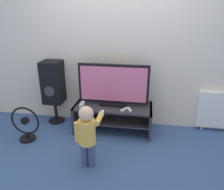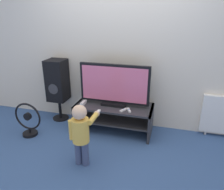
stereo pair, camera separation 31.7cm
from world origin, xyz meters
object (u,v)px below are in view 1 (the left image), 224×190
at_px(television, 113,85).
at_px(remote_secondary, 124,109).
at_px(game_console, 82,104).
at_px(remote_primary, 129,109).
at_px(floor_fan, 26,125).
at_px(child, 87,132).
at_px(speaker_tower, 53,83).
at_px(radiator, 220,110).

distance_m(television, remote_secondary, 0.39).
xyz_separation_m(game_console, remote_primary, (0.72, -0.03, -0.01)).
bearing_deg(floor_fan, game_console, 27.52).
xyz_separation_m(game_console, child, (0.30, -0.79, 0.01)).
relative_size(remote_primary, remote_secondary, 1.03).
xyz_separation_m(child, floor_fan, (-1.04, 0.40, -0.23)).
bearing_deg(game_console, child, -69.21).
height_order(remote_primary, speaker_tower, speaker_tower).
distance_m(remote_primary, floor_fan, 1.52).
xyz_separation_m(child, speaker_tower, (-0.85, 1.02, 0.21)).
bearing_deg(game_console, remote_primary, -2.72).
xyz_separation_m(game_console, radiator, (2.10, 0.37, -0.11)).
relative_size(child, speaker_tower, 0.76).
height_order(game_console, floor_fan, floor_fan).
height_order(television, remote_primary, television).
distance_m(remote_primary, child, 0.87).
distance_m(floor_fan, radiator, 2.95).
height_order(television, speaker_tower, television).
height_order(game_console, remote_primary, game_console).
bearing_deg(game_console, speaker_tower, 157.07).
bearing_deg(speaker_tower, child, -50.28).
relative_size(remote_secondary, floor_fan, 0.24).
bearing_deg(television, remote_primary, -30.63).
distance_m(game_console, speaker_tower, 0.64).
distance_m(game_console, remote_primary, 0.72).
bearing_deg(game_console, remote_secondary, -4.24).
height_order(remote_secondary, floor_fan, floor_fan).
bearing_deg(radiator, television, -171.46).
relative_size(television, child, 1.32).
distance_m(remote_primary, remote_secondary, 0.08).
height_order(speaker_tower, radiator, speaker_tower).
bearing_deg(remote_primary, child, -119.18).
bearing_deg(television, remote_secondary, -42.28).
xyz_separation_m(game_console, remote_secondary, (0.65, -0.05, -0.01)).
relative_size(remote_primary, floor_fan, 0.25).
xyz_separation_m(game_console, speaker_tower, (-0.55, 0.23, 0.23)).
relative_size(television, remote_secondary, 8.23).
height_order(remote_primary, remote_secondary, same).
xyz_separation_m(remote_secondary, radiator, (1.45, 0.41, -0.09)).
xyz_separation_m(remote_primary, child, (-0.42, -0.76, 0.03)).
xyz_separation_m(remote_secondary, child, (-0.35, -0.74, 0.03)).
height_order(television, radiator, television).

